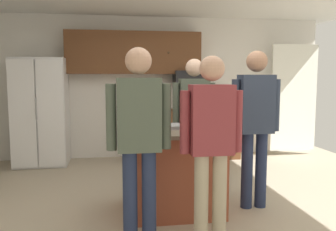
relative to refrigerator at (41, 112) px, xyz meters
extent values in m
plane|color=#B7A88E|center=(2.00, -2.38, -0.91)|extent=(7.04, 7.04, 0.00)
cube|color=white|center=(2.00, 0.42, 0.39)|extent=(6.40, 0.10, 2.60)
cube|color=white|center=(4.60, 0.02, 0.19)|extent=(0.90, 0.06, 2.00)
cube|color=brown|center=(1.60, 0.22, 1.02)|extent=(2.40, 0.35, 0.75)
sphere|color=#4C3823|center=(2.20, 0.03, 1.02)|extent=(0.04, 0.04, 0.04)
cube|color=brown|center=(2.60, 0.10, -0.46)|extent=(1.80, 0.60, 0.90)
sphere|color=#4C3823|center=(3.05, -0.22, -0.46)|extent=(0.04, 0.04, 0.04)
cube|color=white|center=(0.00, 0.02, 0.00)|extent=(0.87, 0.70, 1.81)
cube|color=white|center=(-0.22, -0.35, 0.00)|extent=(0.41, 0.04, 1.73)
cube|color=white|center=(0.22, -0.35, 0.00)|extent=(0.41, 0.04, 1.73)
cylinder|color=#B2B2B7|center=(0.00, -0.38, 0.09)|extent=(0.02, 0.02, 0.35)
cube|color=black|center=(2.60, 0.12, 0.54)|extent=(0.56, 0.40, 0.32)
cube|color=#9E4C33|center=(1.85, -2.46, -0.46)|extent=(1.06, 0.79, 0.89)
cube|color=#756651|center=(1.85, -2.46, 0.00)|extent=(1.20, 0.93, 0.04)
cylinder|color=#232D4C|center=(1.34, -3.19, -0.48)|extent=(0.13, 0.13, 0.86)
cylinder|color=#232D4C|center=(1.51, -3.19, -0.48)|extent=(0.13, 0.13, 0.86)
cube|color=#4C5647|center=(1.43, -3.19, 0.27)|extent=(0.38, 0.22, 0.64)
sphere|color=tan|center=(1.43, -3.19, 0.74)|extent=(0.23, 0.23, 0.23)
cylinder|color=#4C5647|center=(1.19, -3.19, 0.25)|extent=(0.09, 0.09, 0.58)
cylinder|color=#4C5647|center=(1.67, -3.19, 0.25)|extent=(0.09, 0.09, 0.58)
cylinder|color=#232D4C|center=(2.18, -1.72, -0.48)|extent=(0.13, 0.13, 0.84)
cylinder|color=#232D4C|center=(2.35, -1.72, -0.48)|extent=(0.13, 0.13, 0.84)
cube|color=#4C5647|center=(2.26, -1.72, 0.25)|extent=(0.38, 0.22, 0.63)
sphere|color=beige|center=(2.26, -1.72, 0.72)|extent=(0.23, 0.23, 0.23)
cylinder|color=#4C5647|center=(2.02, -1.72, 0.24)|extent=(0.09, 0.09, 0.57)
cylinder|color=#4C5647|center=(2.50, -1.72, 0.24)|extent=(0.09, 0.09, 0.57)
cylinder|color=tan|center=(1.98, -3.25, -0.50)|extent=(0.13, 0.13, 0.82)
cylinder|color=tan|center=(2.15, -3.25, -0.50)|extent=(0.13, 0.13, 0.82)
cube|color=maroon|center=(2.07, -3.25, 0.22)|extent=(0.38, 0.22, 0.62)
sphere|color=tan|center=(2.07, -3.25, 0.67)|extent=(0.22, 0.22, 0.22)
cylinder|color=maroon|center=(1.83, -3.25, 0.20)|extent=(0.09, 0.09, 0.55)
cylinder|color=maroon|center=(2.31, -3.25, 0.20)|extent=(0.09, 0.09, 0.55)
cylinder|color=#232D4C|center=(2.71, -2.48, -0.47)|extent=(0.13, 0.13, 0.87)
cylinder|color=#232D4C|center=(2.88, -2.48, -0.47)|extent=(0.13, 0.13, 0.87)
cube|color=#2D384C|center=(2.80, -2.48, 0.29)|extent=(0.38, 0.22, 0.65)
sphere|color=tan|center=(2.80, -2.48, 0.77)|extent=(0.24, 0.24, 0.24)
cylinder|color=#2D384C|center=(2.56, -2.48, 0.28)|extent=(0.09, 0.09, 0.59)
cylinder|color=#2D384C|center=(3.04, -2.48, 0.28)|extent=(0.09, 0.09, 0.59)
cylinder|color=#4C6B99|center=(2.03, -2.62, 0.08)|extent=(0.09, 0.09, 0.10)
torus|color=#4C6B99|center=(2.08, -2.62, 0.08)|extent=(0.06, 0.01, 0.06)
cylinder|color=black|center=(1.58, -2.60, 0.10)|extent=(0.06, 0.06, 0.14)
cylinder|color=black|center=(1.56, -2.73, 0.11)|extent=(0.07, 0.07, 0.17)
cylinder|color=black|center=(1.47, -2.38, 0.10)|extent=(0.06, 0.06, 0.16)
cylinder|color=black|center=(2.22, -2.60, 0.08)|extent=(0.06, 0.06, 0.12)
cylinder|color=#4C6B99|center=(1.79, -2.18, 0.07)|extent=(0.08, 0.08, 0.09)
torus|color=#4C6B99|center=(1.85, -2.18, 0.07)|extent=(0.06, 0.01, 0.06)
cylinder|color=black|center=(1.70, -2.68, 0.11)|extent=(0.07, 0.07, 0.16)
cube|color=#B7B7BC|center=(2.01, -2.39, 0.03)|extent=(0.44, 0.30, 0.02)
cube|color=#A8A8AD|center=(2.01, -2.39, 0.05)|extent=(0.44, 0.30, 0.02)
camera|label=1|loc=(1.20, -6.29, 0.61)|focal=38.16mm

